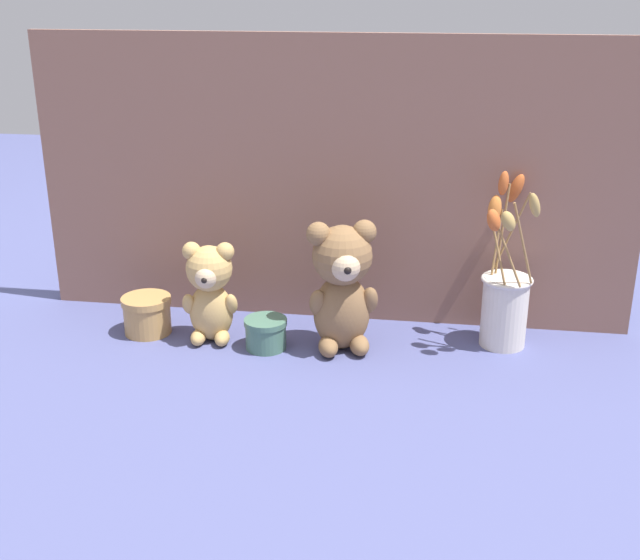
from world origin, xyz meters
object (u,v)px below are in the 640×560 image
Objects in this scene: teddy_bear_medium at (210,290)px; decorative_tin_short at (266,333)px; teddy_bear_large at (342,284)px; flower_vase at (505,298)px; decorative_tin_tall at (147,315)px.

teddy_bear_medium reaches higher than decorative_tin_short.
teddy_bear_large is 0.31m from flower_vase.
teddy_bear_medium is (-0.26, 0.00, -0.03)m from teddy_bear_large.
flower_vase is (0.30, 0.06, -0.03)m from teddy_bear_large.
teddy_bear_medium is 2.43× the size of decorative_tin_short.
flower_vase is at bearing 11.84° from teddy_bear_large.
teddy_bear_medium is 0.15m from decorative_tin_tall.
teddy_bear_large is 2.59× the size of decorative_tin_tall.
flower_vase reaches higher than teddy_bear_large.
teddy_bear_large is 0.26m from teddy_bear_medium.
decorative_tin_tall is (-0.39, 0.01, -0.09)m from teddy_bear_large.
flower_vase is 0.46m from decorative_tin_short.
teddy_bear_large is 0.75× the size of flower_vase.
teddy_bear_large is 1.27× the size of teddy_bear_medium.
teddy_bear_large is at bearing -168.16° from flower_vase.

